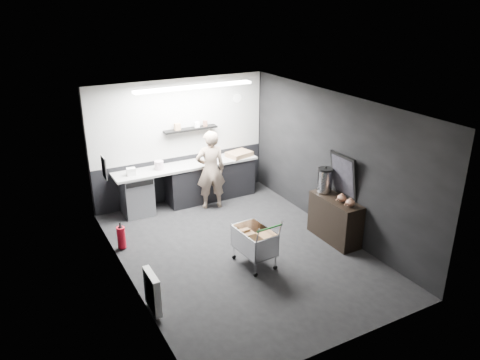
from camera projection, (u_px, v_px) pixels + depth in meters
floor at (240, 251)px, 8.46m from camera, size 5.50×5.50×0.00m
ceiling at (241, 104)px, 7.46m from camera, size 5.50×5.50×0.00m
wall_back at (180, 141)px, 10.20m from camera, size 5.50×0.00×5.50m
wall_front at (348, 257)px, 5.72m from camera, size 5.50×0.00×5.50m
wall_left at (125, 206)px, 7.07m from camera, size 0.00×5.50×5.50m
wall_right at (333, 163)px, 8.85m from camera, size 0.00×5.50×5.50m
kitchen_wall_panel at (179, 119)px, 10.00m from camera, size 3.95×0.02×1.70m
dado_panel at (182, 177)px, 10.50m from camera, size 3.95×0.02×1.00m
floating_shelf at (191, 129)px, 10.08m from camera, size 1.20×0.22×0.04m
wall_clock at (237, 98)px, 10.50m from camera, size 0.20×0.03×0.20m
poster at (104, 167)px, 8.07m from camera, size 0.02×0.30×0.40m
poster_red_band at (104, 164)px, 8.04m from camera, size 0.02×0.22×0.10m
radiator at (152, 292)px, 6.74m from camera, size 0.10×0.50×0.60m
ceiling_strip at (194, 87)px, 8.97m from camera, size 2.40×0.20×0.04m
prep_counter at (193, 182)px, 10.32m from camera, size 3.20×0.61×0.90m
person at (211, 170)px, 9.90m from camera, size 0.70×0.53×1.72m
shopping_cart at (254, 242)px, 7.92m from camera, size 0.54×0.85×0.90m
sideboard at (335, 213)px, 8.72m from camera, size 0.47×1.11×1.66m
fire_extinguisher at (121, 237)px, 8.47m from camera, size 0.15×0.15×0.50m
cardboard_box at (239, 154)px, 10.60m from camera, size 0.60×0.51×0.11m
pink_tub at (159, 165)px, 9.79m from camera, size 0.19×0.19×0.19m
white_container at (131, 172)px, 9.48m from camera, size 0.19×0.15×0.15m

